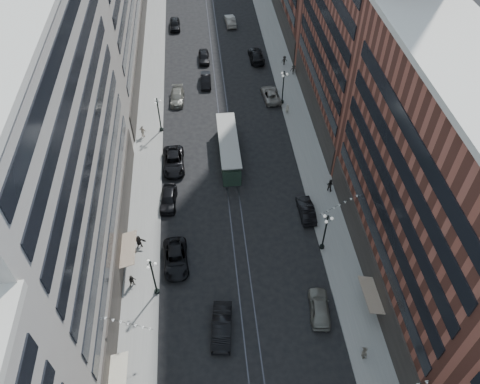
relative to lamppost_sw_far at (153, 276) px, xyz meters
name	(u,v)px	position (x,y,z in m)	size (l,w,h in m)	color
ground	(223,107)	(9.20, 32.00, -3.10)	(220.00, 220.00, 0.00)	black
sidewalk_west	(152,75)	(-1.80, 42.00, -3.02)	(4.00, 180.00, 0.15)	gray
sidewalk_east	(283,68)	(20.20, 42.00, -3.02)	(4.00, 180.00, 0.15)	gray
rail_west	(214,72)	(8.50, 42.00, -3.09)	(0.12, 180.00, 0.02)	#2D2D33
rail_east	(222,71)	(9.90, 42.00, -3.09)	(0.12, 180.00, 0.02)	#2D2D33
building_west_mid	(51,168)	(-7.80, 5.00, 10.90)	(8.00, 36.00, 28.00)	gray
building_east_mid	(433,196)	(26.20, 0.00, 8.90)	(8.00, 30.00, 24.00)	brown
lamppost_sw_far	(153,276)	(0.00, 0.00, 0.00)	(1.03, 1.14, 5.52)	black
lamppost_sw_mid	(159,114)	(0.00, 27.00, 0.00)	(1.03, 1.14, 5.52)	black
lamppost_se_far	(325,231)	(18.40, 4.00, 0.00)	(1.03, 1.14, 5.52)	black
lamppost_se_mid	(283,86)	(18.40, 32.00, 0.00)	(1.03, 1.14, 5.52)	black
streetcar	(229,149)	(9.20, 20.44, -1.64)	(2.53, 11.43, 3.16)	#223528
car_2	(176,259)	(2.01, 3.63, -2.31)	(2.62, 5.68, 1.58)	black
car_4	(320,307)	(16.35, -3.81, -2.27)	(1.94, 4.83, 1.65)	slate
car_5	(222,327)	(6.43, -4.96, -2.23)	(1.84, 5.29, 1.74)	black
pedestrian_2	(132,281)	(-2.49, 1.10, -2.13)	(0.79, 0.44, 1.64)	black
pedestrian_4	(364,353)	(19.40, -8.99, -2.04)	(1.06, 0.48, 1.82)	gray
car_7	(174,162)	(1.79, 19.36, -2.26)	(2.77, 6.00, 1.67)	black
car_8	(177,97)	(2.35, 34.27, -2.37)	(2.05, 5.03, 1.46)	#66665B
car_9	(175,24)	(2.06, 58.03, -2.28)	(1.93, 4.79, 1.63)	black
car_10	(306,210)	(17.60, 9.26, -2.32)	(1.64, 4.72, 1.55)	black
car_11	(271,95)	(16.84, 33.46, -2.37)	(2.43, 5.26, 1.46)	gray
car_12	(256,55)	(16.00, 45.13, -2.25)	(2.36, 5.80, 1.68)	black
car_13	(204,57)	(7.00, 45.70, -2.33)	(1.82, 4.53, 1.54)	black
car_14	(230,21)	(12.64, 58.41, -2.28)	(1.74, 4.98, 1.64)	gray
pedestrian_5	(139,242)	(-2.07, 6.20, -2.08)	(1.61, 0.46, 1.74)	black
pedestrian_6	(143,131)	(-2.50, 25.85, -2.02)	(1.09, 0.49, 1.85)	#BDB09D
pedestrian_7	(330,185)	(21.29, 12.83, -2.05)	(0.87, 0.48, 1.79)	black
pedestrian_8	(287,109)	(18.70, 29.25, -2.16)	(0.58, 0.38, 1.58)	#BAB39A
pedestrian_9	(293,70)	(21.54, 39.75, -2.12)	(1.07, 0.44, 1.66)	black
car_extra_0	(168,199)	(1.16, 12.70, -2.28)	(1.94, 4.82, 1.64)	black
car_extra_1	(206,80)	(7.00, 38.46, -2.34)	(1.60, 4.60, 1.51)	black
pedestrian_extra_0	(284,60)	(20.55, 42.86, -2.15)	(1.02, 0.42, 1.58)	black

